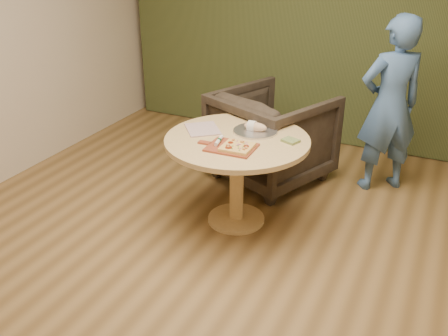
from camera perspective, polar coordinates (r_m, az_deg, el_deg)
The scene contains 12 objects.
room_shell at distance 2.91m, azimuth -2.18°, elevation 9.12°, with size 5.04×6.04×2.84m.
curtain at distance 5.59m, azimuth 12.37°, elevation 16.71°, with size 4.80×0.14×2.78m, color #30391A.
pedestal_table at distance 3.96m, azimuth 1.50°, elevation 1.55°, with size 1.14×1.14×0.75m.
pizza_paddle at distance 3.72m, azimuth 0.71°, elevation 2.39°, with size 0.45×0.29×0.01m.
flatbread_pizza at distance 3.67m, azimuth 1.52°, elevation 2.42°, with size 0.23×0.23×0.04m.
cutlery_roll at distance 3.78m, azimuth -0.59°, elevation 3.18°, with size 0.06×0.20×0.03m.
newspaper at distance 4.07m, azimuth -2.47°, elevation 4.47°, with size 0.30×0.25×0.01m, color silver.
serving_tray at distance 4.03m, azimuth 3.60°, elevation 4.25°, with size 0.36×0.36×0.02m.
bread_roll at distance 4.02m, azimuth 3.49°, elevation 4.75°, with size 0.19×0.09×0.09m.
green_packet at distance 3.86m, azimuth 7.61°, elevation 3.12°, with size 0.12×0.10×0.02m, color #54662E.
armchair at distance 4.76m, azimuth 5.53°, elevation 4.12°, with size 0.94×0.88×0.97m, color black.
person_standing at distance 4.70m, azimuth 18.41°, elevation 6.76°, with size 0.59×0.39×1.61m, color #416696.
Camera 1 is at (1.31, -2.47, 2.24)m, focal length 40.00 mm.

